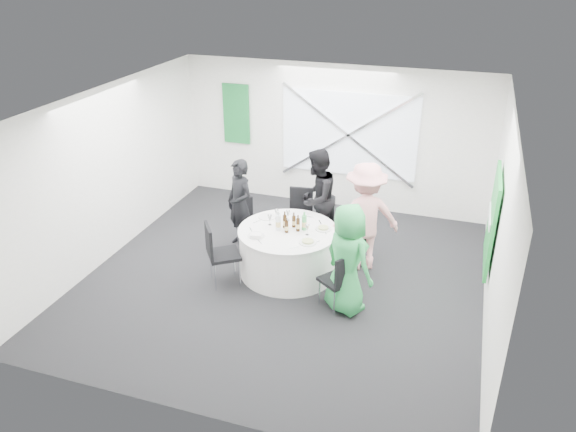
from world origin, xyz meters
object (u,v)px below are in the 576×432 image
(banquet_table, at_px, (288,251))
(person_woman_pink, at_px, (365,217))
(chair_back_left, at_px, (247,219))
(chair_front_left, at_px, (218,250))
(green_water_bottle, at_px, (304,223))
(chair_back, at_px, (300,211))
(person_woman_green, at_px, (347,259))
(person_man_back_left, at_px, (240,204))
(chair_front_right, at_px, (340,277))
(person_man_back, at_px, (317,198))
(chair_back_right, at_px, (354,232))
(clear_water_bottle, at_px, (278,223))

(banquet_table, distance_m, person_woman_pink, 1.33)
(person_woman_pink, bearing_deg, chair_back_left, -30.58)
(chair_front_left, bearing_deg, green_water_bottle, -92.67)
(chair_back, xyz_separation_m, person_woman_green, (1.25, -1.83, 0.26))
(banquet_table, relative_size, person_man_back_left, 1.00)
(chair_back, distance_m, chair_front_right, 2.20)
(person_man_back, bearing_deg, person_woman_green, 35.88)
(chair_back_right, xyz_separation_m, person_woman_green, (0.18, -1.31, 0.25))
(chair_back_right, distance_m, clear_water_bottle, 1.29)
(banquet_table, distance_m, person_man_back, 1.20)
(chair_back, xyz_separation_m, person_woman_pink, (1.24, -0.57, 0.33))
(chair_front_left, distance_m, person_man_back_left, 1.30)
(chair_back_right, bearing_deg, person_woman_green, -26.58)
(person_woman_green, relative_size, clear_water_bottle, 5.26)
(banquet_table, relative_size, green_water_bottle, 5.21)
(person_woman_pink, bearing_deg, person_man_back_left, -29.41)
(person_woman_green, xyz_separation_m, green_water_bottle, (-0.86, 0.78, 0.06))
(chair_back_left, relative_size, chair_front_left, 0.82)
(banquet_table, relative_size, chair_front_right, 1.72)
(chair_back_right, distance_m, person_man_back, 0.94)
(chair_front_right, height_order, person_man_back, person_man_back)
(person_woman_pink, bearing_deg, person_woman_green, 62.80)
(chair_back, bearing_deg, banquet_table, -90.00)
(person_woman_pink, relative_size, green_water_bottle, 5.95)
(chair_front_right, height_order, person_woman_green, person_woman_green)
(chair_back, distance_m, person_woman_green, 2.23)
(chair_back_left, height_order, person_woman_pink, person_woman_pink)
(chair_back_left, relative_size, person_woman_pink, 0.47)
(person_woman_green, bearing_deg, person_man_back_left, 0.78)
(banquet_table, xyz_separation_m, chair_front_right, (1.02, -0.73, 0.15))
(chair_back_left, bearing_deg, banquet_table, -90.00)
(chair_back_left, distance_m, chair_front_right, 2.42)
(person_man_back, distance_m, person_woman_green, 2.01)
(banquet_table, bearing_deg, person_woman_pink, 27.86)
(banquet_table, bearing_deg, chair_back_left, 145.15)
(person_man_back, distance_m, green_water_bottle, 1.01)
(chair_front_left, bearing_deg, clear_water_bottle, -86.98)
(green_water_bottle, bearing_deg, chair_back, 110.29)
(chair_front_left, relative_size, person_woman_pink, 0.57)
(chair_front_left, xyz_separation_m, clear_water_bottle, (0.76, 0.61, 0.29))
(chair_back_right, relative_size, chair_front_right, 1.06)
(person_man_back_left, xyz_separation_m, clear_water_bottle, (0.92, -0.67, 0.10))
(person_man_back, bearing_deg, person_woman_pink, 68.68)
(banquet_table, distance_m, person_woman_green, 1.37)
(chair_back_left, relative_size, chair_back_right, 0.86)
(green_water_bottle, bearing_deg, person_woman_pink, 29.60)
(banquet_table, bearing_deg, person_man_back, 82.02)
(chair_back, distance_m, person_man_back, 0.43)
(banquet_table, bearing_deg, green_water_bottle, 21.08)
(person_woman_pink, bearing_deg, chair_back, -52.51)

